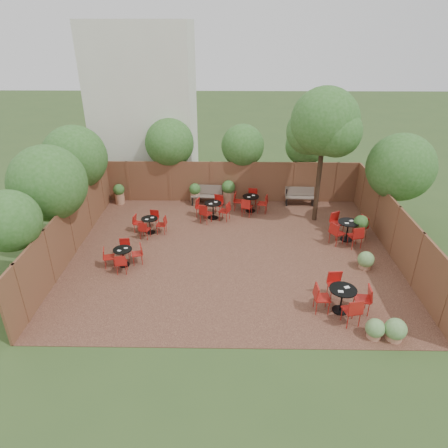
{
  "coord_description": "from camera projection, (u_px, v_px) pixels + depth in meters",
  "views": [
    {
      "loc": [
        -0.09,
        -13.18,
        7.91
      ],
      "look_at": [
        -0.31,
        0.5,
        1.0
      ],
      "focal_mm": 32.29,
      "sensor_mm": 36.0,
      "label": 1
    }
  ],
  "objects": [
    {
      "name": "bistro_tables",
      "position": [
        253.0,
        234.0,
        15.8
      ],
      "size": [
        10.05,
        8.79,
        0.93
      ],
      "color": "black",
      "rests_on": "courtyard_paving"
    },
    {
      "name": "park_bench_left",
      "position": [
        207.0,
        195.0,
        19.26
      ],
      "size": [
        1.51,
        0.58,
        0.91
      ],
      "rotation": [
        0.0,
        0.0,
        -0.07
      ],
      "color": "brown",
      "rests_on": "courtyard_paving"
    },
    {
      "name": "courtyard_tree",
      "position": [
        324.0,
        126.0,
        16.02
      ],
      "size": [
        2.85,
        2.76,
        5.7
      ],
      "rotation": [
        0.0,
        0.0,
        -0.32
      ],
      "color": "black",
      "rests_on": "courtyard_paving"
    },
    {
      "name": "ground",
      "position": [
        232.0,
        253.0,
        15.33
      ],
      "size": [
        80.0,
        80.0,
        0.0
      ],
      "primitive_type": "plane",
      "color": "#354F23",
      "rests_on": "ground"
    },
    {
      "name": "overhang_foliage",
      "position": [
        182.0,
        163.0,
        16.42
      ],
      "size": [
        15.87,
        10.31,
        2.7
      ],
      "color": "#2B5B1D",
      "rests_on": "ground"
    },
    {
      "name": "park_bench_right",
      "position": [
        300.0,
        196.0,
        19.2
      ],
      "size": [
        1.38,
        0.49,
        0.85
      ],
      "rotation": [
        0.0,
        0.0,
        -0.03
      ],
      "color": "brown",
      "rests_on": "courtyard_paving"
    },
    {
      "name": "fence_back",
      "position": [
        232.0,
        182.0,
        19.34
      ],
      "size": [
        12.0,
        0.08,
        2.0
      ],
      "primitive_type": "cube",
      "color": "brown",
      "rests_on": "ground"
    },
    {
      "name": "low_shrubs",
      "position": [
        378.0,
        302.0,
        12.18
      ],
      "size": [
        1.36,
        4.22,
        0.65
      ],
      "color": "#A56F52",
      "rests_on": "courtyard_paving"
    },
    {
      "name": "fence_right",
      "position": [
        395.0,
        231.0,
        14.79
      ],
      "size": [
        0.08,
        10.0,
        2.0
      ],
      "primitive_type": "cube",
      "color": "brown",
      "rests_on": "ground"
    },
    {
      "name": "courtyard_paving",
      "position": [
        232.0,
        253.0,
        15.33
      ],
      "size": [
        12.0,
        10.0,
        0.02
      ],
      "primitive_type": "cube",
      "color": "#3B2018",
      "rests_on": "ground"
    },
    {
      "name": "neighbour_building",
      "position": [
        145.0,
        106.0,
        20.73
      ],
      "size": [
        5.0,
        4.0,
        8.0
      ],
      "primitive_type": "cube",
      "color": "silver",
      "rests_on": "ground"
    },
    {
      "name": "planters",
      "position": [
        229.0,
        200.0,
        18.4
      ],
      "size": [
        11.06,
        4.2,
        1.16
      ],
      "color": "#A56F52",
      "rests_on": "courtyard_paving"
    },
    {
      "name": "fence_left",
      "position": [
        71.0,
        229.0,
        14.97
      ],
      "size": [
        0.08,
        10.0,
        2.0
      ],
      "primitive_type": "cube",
      "color": "brown",
      "rests_on": "ground"
    }
  ]
}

